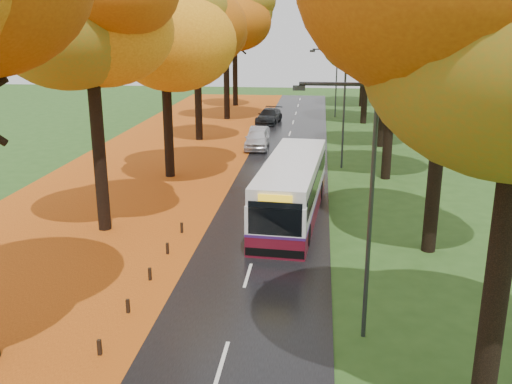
% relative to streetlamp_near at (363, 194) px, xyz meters
% --- Properties ---
extents(road, '(6.50, 90.00, 0.04)m').
position_rel_streetlamp_near_xyz_m(road, '(-3.95, 17.00, -4.69)').
color(road, black).
rests_on(road, ground).
extents(centre_line, '(0.12, 90.00, 0.01)m').
position_rel_streetlamp_near_xyz_m(centre_line, '(-3.95, 17.00, -4.67)').
color(centre_line, silver).
rests_on(centre_line, road).
extents(leaf_verge, '(12.00, 90.00, 0.02)m').
position_rel_streetlamp_near_xyz_m(leaf_verge, '(-12.95, 17.00, -4.70)').
color(leaf_verge, maroon).
rests_on(leaf_verge, ground).
extents(leaf_drift, '(0.90, 90.00, 0.01)m').
position_rel_streetlamp_near_xyz_m(leaf_drift, '(-7.00, 17.00, -4.67)').
color(leaf_drift, orange).
rests_on(leaf_drift, road).
extents(trees_left, '(9.20, 74.00, 13.88)m').
position_rel_streetlamp_near_xyz_m(trees_left, '(-11.13, 19.06, 4.82)').
color(trees_left, black).
rests_on(trees_left, ground).
extents(trees_right, '(9.30, 74.20, 13.96)m').
position_rel_streetlamp_near_xyz_m(trees_right, '(3.24, 18.91, 4.98)').
color(trees_right, black).
rests_on(trees_right, ground).
extents(bollard_row, '(0.11, 23.51, 0.52)m').
position_rel_streetlamp_near_xyz_m(bollard_row, '(-7.65, -3.30, -4.45)').
color(bollard_row, black).
rests_on(bollard_row, ground).
extents(streetlamp_near, '(2.45, 0.18, 8.00)m').
position_rel_streetlamp_near_xyz_m(streetlamp_near, '(0.00, 0.00, 0.00)').
color(streetlamp_near, '#333538').
rests_on(streetlamp_near, ground).
extents(streetlamp_mid, '(2.45, 0.18, 8.00)m').
position_rel_streetlamp_near_xyz_m(streetlamp_mid, '(0.00, 22.00, 0.00)').
color(streetlamp_mid, '#333538').
rests_on(streetlamp_mid, ground).
extents(streetlamp_far, '(2.45, 0.18, 8.00)m').
position_rel_streetlamp_near_xyz_m(streetlamp_far, '(0.00, 44.00, 0.00)').
color(streetlamp_far, '#333538').
rests_on(streetlamp_far, ground).
extents(bus, '(3.40, 11.42, 2.96)m').
position_rel_streetlamp_near_xyz_m(bus, '(-2.62, 11.24, -3.12)').
color(bus, '#5B0E1C').
rests_on(bus, road).
extents(car_white, '(1.93, 4.54, 1.53)m').
position_rel_streetlamp_near_xyz_m(car_white, '(-6.16, 27.42, -3.91)').
color(car_white, silver).
rests_on(car_white, road).
extents(car_silver, '(1.54, 4.04, 1.31)m').
position_rel_streetlamp_near_xyz_m(car_silver, '(-6.30, 29.47, -4.02)').
color(car_silver, '#95989C').
rests_on(car_silver, road).
extents(car_dark, '(2.59, 5.06, 1.41)m').
position_rel_streetlamp_near_xyz_m(car_dark, '(-6.30, 39.26, -3.97)').
color(car_dark, black).
rests_on(car_dark, road).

